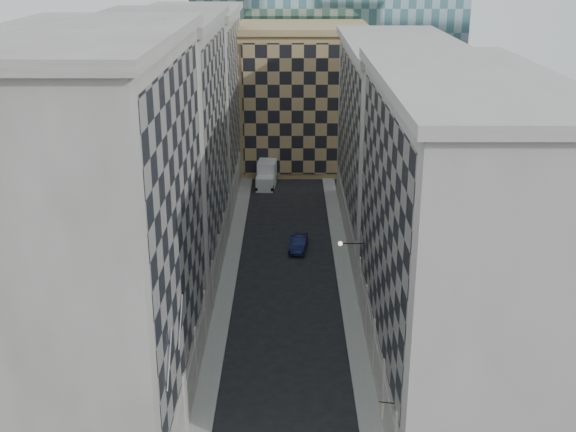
{
  "coord_description": "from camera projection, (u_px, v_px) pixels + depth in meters",
  "views": [
    {
      "loc": [
        0.2,
        -27.96,
        27.5
      ],
      "look_at": [
        0.14,
        12.71,
        12.62
      ],
      "focal_mm": 45.0,
      "sensor_mm": 36.0,
      "label": 1
    }
  ],
  "objects": [
    {
      "name": "bldg_left_c",
      "position": [
        194.0,
        105.0,
        83.65
      ],
      "size": [
        10.8,
        22.8,
        21.7
      ],
      "color": "gray",
      "rests_on": "ground"
    },
    {
      "name": "bldg_right_a",
      "position": [
        455.0,
        237.0,
        46.23
      ],
      "size": [
        10.8,
        26.8,
        20.7
      ],
      "color": "#A8A39A",
      "rests_on": "ground"
    },
    {
      "name": "bracket_lamp",
      "position": [
        343.0,
        244.0,
        56.1
      ],
      "size": [
        1.98,
        0.36,
        0.36
      ],
      "color": "black",
      "rests_on": "ground"
    },
    {
      "name": "tan_block",
      "position": [
        303.0,
        96.0,
        96.22
      ],
      "size": [
        16.8,
        14.8,
        18.8
      ],
      "color": "tan",
      "rests_on": "ground"
    },
    {
      "name": "dark_car",
      "position": [
        298.0,
        243.0,
        70.66
      ],
      "size": [
        2.0,
        4.4,
        1.4
      ],
      "primitive_type": "imported",
      "rotation": [
        0.0,
        0.0,
        -0.12
      ],
      "color": "#10173D",
      "rests_on": "ground"
    },
    {
      "name": "bldg_left_b",
      "position": [
        162.0,
        150.0,
        62.81
      ],
      "size": [
        10.8,
        22.8,
        22.7
      ],
      "color": "gray",
      "rests_on": "ground"
    },
    {
      "name": "bldg_left_a",
      "position": [
        99.0,
        239.0,
        41.98
      ],
      "size": [
        10.8,
        22.8,
        23.7
      ],
      "color": "gray",
      "rests_on": "ground"
    },
    {
      "name": "shop_sign",
      "position": [
        383.0,
        409.0,
        39.75
      ],
      "size": [
        0.89,
        0.78,
        0.86
      ],
      "rotation": [
        0.0,
        0.0,
        -0.18
      ],
      "color": "black",
      "rests_on": "ground"
    },
    {
      "name": "box_truck",
      "position": [
        267.0,
        176.0,
        89.98
      ],
      "size": [
        2.58,
        5.57,
        2.98
      ],
      "rotation": [
        0.0,
        0.0,
        -0.07
      ],
      "color": "silver",
      "rests_on": "ground"
    },
    {
      "name": "sidewalk_east",
      "position": [
        346.0,
        282.0,
        63.84
      ],
      "size": [
        1.5,
        100.0,
        0.15
      ],
      "primitive_type": "cube",
      "color": "gray",
      "rests_on": "ground"
    },
    {
      "name": "bldg_right_b",
      "position": [
        396.0,
        141.0,
        71.75
      ],
      "size": [
        10.8,
        28.8,
        19.7
      ],
      "color": "#A8A39A",
      "rests_on": "ground"
    },
    {
      "name": "flagpoles_left",
      "position": [
        175.0,
        340.0,
        38.6
      ],
      "size": [
        0.1,
        6.33,
        2.33
      ],
      "color": "gray",
      "rests_on": "ground"
    },
    {
      "name": "sidewalk_west",
      "position": [
        228.0,
        282.0,
        63.86
      ],
      "size": [
        1.5,
        100.0,
        0.15
      ],
      "primitive_type": "cube",
      "color": "gray",
      "rests_on": "ground"
    }
  ]
}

